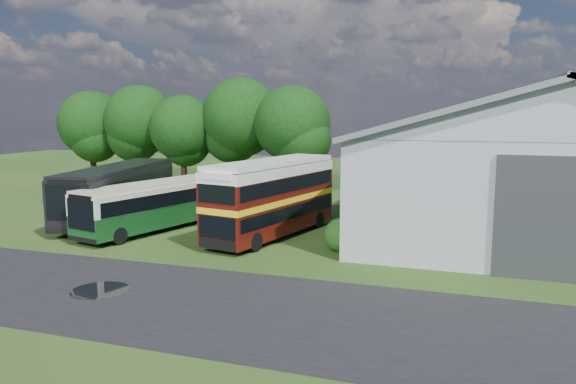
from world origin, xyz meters
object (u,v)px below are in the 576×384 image
at_px(bus_green_single, 155,205).
at_px(bus_dark_single, 119,191).
at_px(bus_maroon_double, 272,199).
at_px(storage_shed, 539,155).

height_order(bus_green_single, bus_dark_single, bus_dark_single).
height_order(bus_green_single, bus_maroon_double, bus_maroon_double).
height_order(storage_shed, bus_maroon_double, storage_shed).
bearing_deg(storage_shed, bus_dark_single, -164.64).
distance_m(bus_green_single, bus_dark_single, 4.51).
distance_m(storage_shed, bus_maroon_double, 16.07).
xyz_separation_m(bus_maroon_double, bus_dark_single, (-10.78, 1.41, -0.28)).
distance_m(storage_shed, bus_green_single, 22.49).
xyz_separation_m(bus_green_single, bus_maroon_double, (6.80, 0.70, 0.60)).
bearing_deg(storage_shed, bus_green_single, -156.71).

